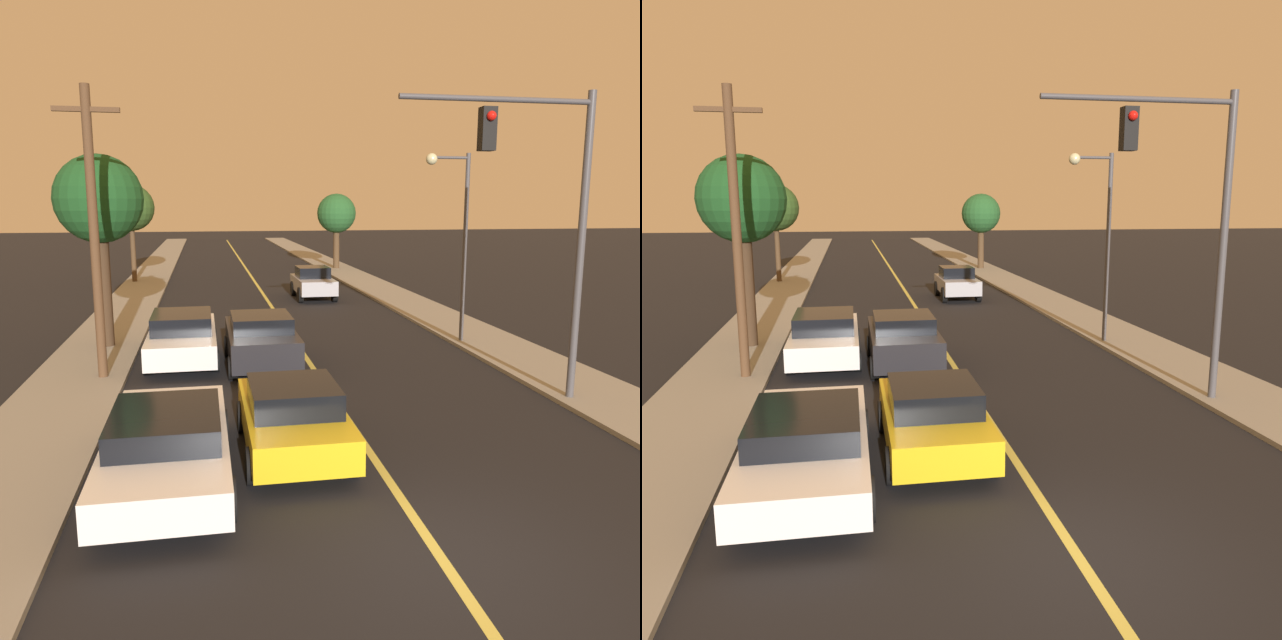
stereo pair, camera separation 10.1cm
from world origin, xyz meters
TOP-DOWN VIEW (x-y plane):
  - ground_plane at (0.00, 0.00)m, footprint 200.00×200.00m
  - road_surface at (0.00, 36.00)m, footprint 10.12×80.00m
  - sidewalk_left at (-6.31, 36.00)m, footprint 2.50×80.00m
  - sidewalk_right at (6.31, 36.00)m, footprint 2.50×80.00m
  - car_near_lane_front at (-1.42, 3.88)m, footprint 1.92×3.99m
  - car_near_lane_second at (-1.42, 10.35)m, footprint 2.00×4.28m
  - car_outer_lane_front at (-3.64, 3.01)m, footprint 2.09×4.99m
  - car_outer_lane_second at (-3.64, 11.45)m, footprint 2.04×5.08m
  - car_far_oncoming at (2.28, 22.81)m, footprint 1.86×3.84m
  - traffic_signal_mast at (4.53, 5.74)m, footprint 4.45×0.42m
  - streetlamp_right at (5.05, 12.03)m, footprint 1.48×0.36m
  - utility_pole_left at (-5.66, 9.57)m, footprint 1.60×0.24m
  - tree_left_near at (-6.08, 13.37)m, footprint 2.72×2.72m
  - tree_left_far at (-6.98, 30.62)m, footprint 2.67×2.67m
  - tree_right_near at (6.24, 35.98)m, footprint 2.71×2.71m

SIDE VIEW (x-z plane):
  - ground_plane at x=0.00m, z-range 0.00..0.00m
  - road_surface at x=0.00m, z-range 0.00..0.01m
  - sidewalk_left at x=-6.31m, z-range 0.00..0.12m
  - sidewalk_right at x=6.31m, z-range 0.00..0.12m
  - car_outer_lane_front at x=-3.64m, z-range 0.05..1.35m
  - car_near_lane_front at x=-1.42m, z-range 0.03..1.41m
  - car_outer_lane_second at x=-3.64m, z-range 0.02..1.47m
  - car_near_lane_second at x=-1.42m, z-range 0.03..1.55m
  - car_far_oncoming at x=2.28m, z-range 0.03..1.60m
  - tree_right_near at x=6.24m, z-range 1.29..6.46m
  - utility_pole_left at x=-5.66m, z-range 0.28..7.63m
  - streetlamp_right at x=5.05m, z-range 1.04..7.10m
  - tree_left_far at x=-6.98m, z-range 1.55..7.14m
  - tree_left_near at x=-6.08m, z-range 1.66..7.66m
  - traffic_signal_mast at x=4.53m, z-range 1.27..8.18m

